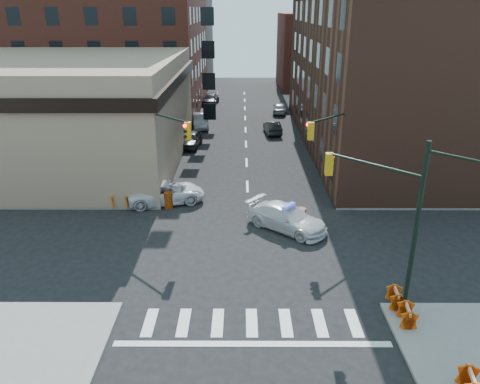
{
  "coord_description": "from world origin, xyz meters",
  "views": [
    {
      "loc": [
        -0.46,
        -23.81,
        12.95
      ],
      "look_at": [
        -0.55,
        3.3,
        2.2
      ],
      "focal_mm": 35.0,
      "sensor_mm": 36.0,
      "label": 1
    }
  ],
  "objects_px": {
    "pedestrian_a": "(97,185)",
    "barricade_se_a": "(396,298)",
    "parked_car_wnear": "(191,139)",
    "parked_car_enear": "(272,128)",
    "police_car": "(287,218)",
    "pedestrian_b": "(94,182)",
    "pickup": "(166,192)",
    "barrel_road": "(301,216)",
    "barrel_bank": "(168,200)",
    "barricade_nw_a": "(121,200)",
    "parked_car_wfar": "(201,121)"
  },
  "relations": [
    {
      "from": "barricade_nw_a",
      "to": "pedestrian_a",
      "type": "bearing_deg",
      "value": 139.2
    },
    {
      "from": "pedestrian_a",
      "to": "barricade_se_a",
      "type": "bearing_deg",
      "value": -7.12
    },
    {
      "from": "pickup",
      "to": "pedestrian_a",
      "type": "distance_m",
      "value": 5.06
    },
    {
      "from": "parked_car_wfar",
      "to": "barrel_bank",
      "type": "xyz_separation_m",
      "value": [
        -0.37,
        -23.07,
        -0.22
      ]
    },
    {
      "from": "barricade_nw_a",
      "to": "parked_car_wfar",
      "type": "bearing_deg",
      "value": 79.63
    },
    {
      "from": "barricade_se_a",
      "to": "barricade_nw_a",
      "type": "bearing_deg",
      "value": 58.53
    },
    {
      "from": "parked_car_wnear",
      "to": "pedestrian_a",
      "type": "distance_m",
      "value": 14.6
    },
    {
      "from": "barrel_bank",
      "to": "barricade_se_a",
      "type": "distance_m",
      "value": 16.76
    },
    {
      "from": "pickup",
      "to": "barrel_road",
      "type": "distance_m",
      "value": 9.8
    },
    {
      "from": "pedestrian_a",
      "to": "barricade_se_a",
      "type": "relative_size",
      "value": 1.74
    },
    {
      "from": "parked_car_wfar",
      "to": "barricade_nw_a",
      "type": "height_order",
      "value": "parked_car_wfar"
    },
    {
      "from": "pickup",
      "to": "pedestrian_b",
      "type": "relative_size",
      "value": 2.73
    },
    {
      "from": "police_car",
      "to": "barricade_nw_a",
      "type": "xyz_separation_m",
      "value": [
        -11.11,
        3.14,
        -0.14
      ]
    },
    {
      "from": "parked_car_enear",
      "to": "barrel_road",
      "type": "distance_m",
      "value": 22.88
    },
    {
      "from": "parked_car_wnear",
      "to": "barrel_road",
      "type": "relative_size",
      "value": 4.24
    },
    {
      "from": "barrel_road",
      "to": "barrel_bank",
      "type": "distance_m",
      "value": 9.21
    },
    {
      "from": "barricade_nw_a",
      "to": "parked_car_wnear",
      "type": "bearing_deg",
      "value": 76.41
    },
    {
      "from": "parked_car_wfar",
      "to": "barricade_se_a",
      "type": "xyz_separation_m",
      "value": [
        11.75,
        -34.65,
        -0.23
      ]
    },
    {
      "from": "police_car",
      "to": "pedestrian_a",
      "type": "xyz_separation_m",
      "value": [
        -13.18,
        4.83,
        0.33
      ]
    },
    {
      "from": "parked_car_enear",
      "to": "barrel_bank",
      "type": "xyz_separation_m",
      "value": [
        -8.43,
        -20.34,
        -0.12
      ]
    },
    {
      "from": "barrel_road",
      "to": "barrel_bank",
      "type": "xyz_separation_m",
      "value": [
        -8.85,
        2.54,
        0.04
      ]
    },
    {
      "from": "pedestrian_b",
      "to": "barricade_se_a",
      "type": "xyz_separation_m",
      "value": [
        17.76,
        -13.63,
        -0.58
      ]
    },
    {
      "from": "pedestrian_a",
      "to": "parked_car_wnear",
      "type": "bearing_deg",
      "value": 98.34
    },
    {
      "from": "parked_car_enear",
      "to": "barrel_bank",
      "type": "bearing_deg",
      "value": 61.07
    },
    {
      "from": "parked_car_wnear",
      "to": "parked_car_enear",
      "type": "height_order",
      "value": "parked_car_wnear"
    },
    {
      "from": "pedestrian_a",
      "to": "barrel_road",
      "type": "relative_size",
      "value": 1.8
    },
    {
      "from": "barrel_road",
      "to": "pedestrian_b",
      "type": "bearing_deg",
      "value": 162.46
    },
    {
      "from": "pedestrian_b",
      "to": "pedestrian_a",
      "type": "bearing_deg",
      "value": -76.02
    },
    {
      "from": "barrel_bank",
      "to": "barricade_nw_a",
      "type": "distance_m",
      "value": 3.25
    },
    {
      "from": "police_car",
      "to": "barrel_bank",
      "type": "height_order",
      "value": "police_car"
    },
    {
      "from": "police_car",
      "to": "barrel_road",
      "type": "xyz_separation_m",
      "value": [
        0.99,
        0.78,
        -0.24
      ]
    },
    {
      "from": "parked_car_enear",
      "to": "pedestrian_b",
      "type": "relative_size",
      "value": 2.12
    },
    {
      "from": "parked_car_enear",
      "to": "barrel_bank",
      "type": "height_order",
      "value": "parked_car_enear"
    },
    {
      "from": "pedestrian_b",
      "to": "barrel_road",
      "type": "relative_size",
      "value": 1.88
    },
    {
      "from": "pickup",
      "to": "pedestrian_a",
      "type": "bearing_deg",
      "value": 67.19
    },
    {
      "from": "police_car",
      "to": "barrel_road",
      "type": "distance_m",
      "value": 1.28
    },
    {
      "from": "police_car",
      "to": "parked_car_wfar",
      "type": "xyz_separation_m",
      "value": [
        -7.5,
        26.38,
        0.02
      ]
    },
    {
      "from": "pedestrian_b",
      "to": "pickup",
      "type": "bearing_deg",
      "value": -28.95
    },
    {
      "from": "pedestrian_a",
      "to": "pedestrian_b",
      "type": "distance_m",
      "value": 0.63
    },
    {
      "from": "pedestrian_b",
      "to": "barricade_se_a",
      "type": "relative_size",
      "value": 1.82
    },
    {
      "from": "parked_car_wnear",
      "to": "parked_car_enear",
      "type": "distance_m",
      "value": 9.91
    },
    {
      "from": "parked_car_wnear",
      "to": "pedestrian_a",
      "type": "bearing_deg",
      "value": -105.37
    },
    {
      "from": "pickup",
      "to": "parked_car_wfar",
      "type": "height_order",
      "value": "parked_car_wfar"
    },
    {
      "from": "parked_car_wnear",
      "to": "parked_car_wfar",
      "type": "distance_m",
      "value": 7.97
    },
    {
      "from": "pickup",
      "to": "barrel_bank",
      "type": "xyz_separation_m",
      "value": [
        0.3,
        -0.96,
        -0.18
      ]
    },
    {
      "from": "parked_car_wfar",
      "to": "barricade_nw_a",
      "type": "relative_size",
      "value": 3.75
    },
    {
      "from": "police_car",
      "to": "pedestrian_a",
      "type": "bearing_deg",
      "value": 110.13
    },
    {
      "from": "parked_car_wfar",
      "to": "parked_car_enear",
      "type": "height_order",
      "value": "parked_car_wfar"
    },
    {
      "from": "police_car",
      "to": "barrel_road",
      "type": "bearing_deg",
      "value": -11.56
    },
    {
      "from": "police_car",
      "to": "barrel_bank",
      "type": "relative_size",
      "value": 4.65
    }
  ]
}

